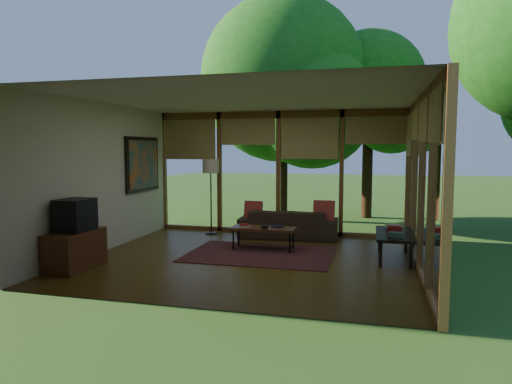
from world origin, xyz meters
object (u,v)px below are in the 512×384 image
(side_console, at_px, (394,235))
(floor_lamp, at_px, (211,170))
(television, at_px, (75,215))
(coffee_table, at_px, (263,229))
(media_cabinet, at_px, (75,250))
(sofa, at_px, (288,224))

(side_console, bearing_deg, floor_lamp, 159.30)
(television, distance_m, coffee_table, 3.27)
(media_cabinet, bearing_deg, coffee_table, 38.56)
(media_cabinet, relative_size, television, 1.82)
(coffee_table, bearing_deg, media_cabinet, -141.44)
(sofa, height_order, coffee_table, sofa)
(floor_lamp, xyz_separation_m, side_console, (3.82, -1.44, -1.00))
(media_cabinet, relative_size, coffee_table, 0.83)
(coffee_table, bearing_deg, television, -141.22)
(coffee_table, height_order, side_console, side_console)
(sofa, height_order, floor_lamp, floor_lamp)
(floor_lamp, bearing_deg, television, -107.29)
(media_cabinet, distance_m, coffee_table, 3.26)
(floor_lamp, distance_m, coffee_table, 2.22)
(media_cabinet, xyz_separation_m, coffee_table, (2.55, 2.03, 0.09))
(sofa, height_order, television, television)
(sofa, relative_size, media_cabinet, 2.06)
(television, bearing_deg, coffee_table, 38.78)
(floor_lamp, xyz_separation_m, coffee_table, (1.49, -1.29, -1.01))
(coffee_table, bearing_deg, floor_lamp, 139.20)
(sofa, distance_m, floor_lamp, 2.06)
(coffee_table, bearing_deg, sofa, 79.05)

